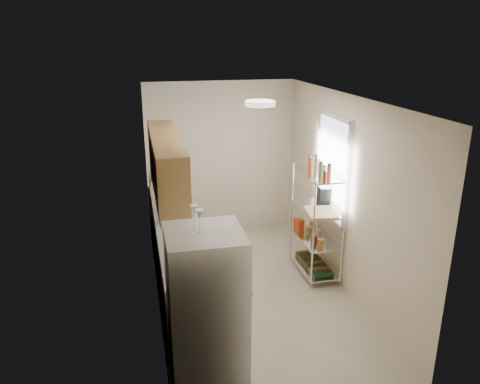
% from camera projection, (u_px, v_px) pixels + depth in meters
% --- Properties ---
extents(room, '(2.52, 4.42, 2.62)m').
position_uv_depth(room, '(253.00, 201.00, 5.93)').
color(room, '#B3A891').
rests_on(room, ground).
extents(counter_run, '(0.63, 3.51, 0.90)m').
position_uv_depth(counter_run, '(179.00, 253.00, 6.41)').
color(counter_run, '#A37445').
rests_on(counter_run, ground).
extents(upper_cabinets, '(0.33, 2.20, 0.72)m').
position_uv_depth(upper_cabinets, '(166.00, 165.00, 5.64)').
color(upper_cabinets, '#A37445').
rests_on(upper_cabinets, room).
extents(range_hood, '(0.50, 0.60, 0.12)m').
position_uv_depth(range_hood, '(167.00, 179.00, 6.52)').
color(range_hood, '#B7BABC').
rests_on(range_hood, room).
extents(window, '(0.06, 1.00, 1.46)m').
position_uv_depth(window, '(333.00, 169.00, 6.43)').
color(window, white).
rests_on(window, room).
extents(bakers_rack, '(0.45, 0.90, 1.73)m').
position_uv_depth(bakers_rack, '(317.00, 201.00, 6.48)').
color(bakers_rack, silver).
rests_on(bakers_rack, ground).
extents(ceiling_dome, '(0.34, 0.34, 0.05)m').
position_uv_depth(ceiling_dome, '(260.00, 103.00, 5.25)').
color(ceiling_dome, white).
rests_on(ceiling_dome, room).
extents(refrigerator, '(0.69, 0.69, 1.67)m').
position_uv_depth(refrigerator, '(207.00, 315.00, 4.33)').
color(refrigerator, white).
rests_on(refrigerator, ground).
extents(wine_glass_a, '(0.08, 0.08, 0.22)m').
position_uv_depth(wine_glass_a, '(194.00, 217.00, 4.11)').
color(wine_glass_a, silver).
rests_on(wine_glass_a, refrigerator).
extents(wine_glass_b, '(0.07, 0.07, 0.20)m').
position_uv_depth(wine_glass_b, '(199.00, 221.00, 4.04)').
color(wine_glass_b, silver).
rests_on(wine_glass_b, refrigerator).
extents(rice_cooker, '(0.24, 0.24, 0.20)m').
position_uv_depth(rice_cooker, '(175.00, 215.00, 6.27)').
color(rice_cooker, white).
rests_on(rice_cooker, counter_run).
extents(frying_pan_large, '(0.31, 0.31, 0.04)m').
position_uv_depth(frying_pan_large, '(167.00, 209.00, 6.72)').
color(frying_pan_large, black).
rests_on(frying_pan_large, counter_run).
extents(frying_pan_small, '(0.29, 0.29, 0.04)m').
position_uv_depth(frying_pan_small, '(177.00, 203.00, 6.95)').
color(frying_pan_small, black).
rests_on(frying_pan_small, counter_run).
extents(cutting_board, '(0.44, 0.53, 0.03)m').
position_uv_depth(cutting_board, '(321.00, 213.00, 6.29)').
color(cutting_board, tan).
rests_on(cutting_board, bakers_rack).
extents(espresso_machine, '(0.18, 0.25, 0.27)m').
position_uv_depth(espresso_machine, '(323.00, 195.00, 6.63)').
color(espresso_machine, black).
rests_on(espresso_machine, bakers_rack).
extents(storage_bag, '(0.13, 0.16, 0.16)m').
position_uv_depth(storage_bag, '(299.00, 224.00, 6.91)').
color(storage_bag, '#9E3413').
rests_on(storage_bag, bakers_rack).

